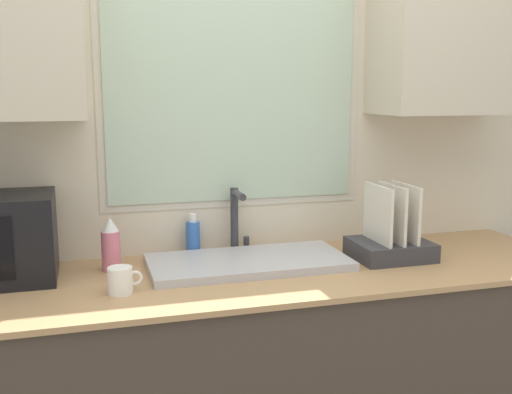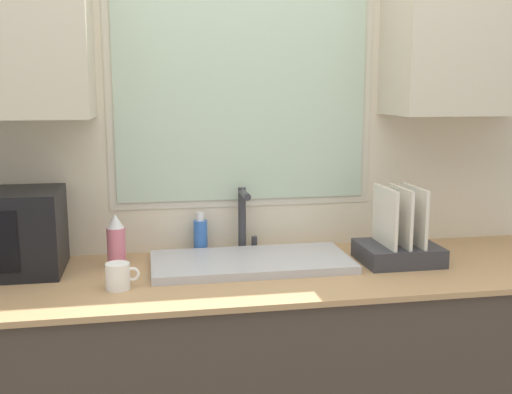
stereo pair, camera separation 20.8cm
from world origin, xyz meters
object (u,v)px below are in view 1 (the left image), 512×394
object	(u,v)px
spray_bottle	(111,245)
mug_near_sink	(121,280)
soap_bottle	(193,237)
dish_rack	(390,240)
faucet	(236,216)

from	to	relation	value
spray_bottle	mug_near_sink	world-z (taller)	spray_bottle
soap_bottle	spray_bottle	bearing A→B (deg)	-158.66
dish_rack	spray_bottle	world-z (taller)	dish_rack
dish_rack	spray_bottle	size ratio (longest dim) A/B	1.47
dish_rack	spray_bottle	distance (m)	1.06
dish_rack	faucet	bearing A→B (deg)	156.54
dish_rack	mug_near_sink	size ratio (longest dim) A/B	2.60
faucet	soap_bottle	world-z (taller)	faucet
soap_bottle	mug_near_sink	bearing A→B (deg)	-128.02
dish_rack	soap_bottle	size ratio (longest dim) A/B	1.74
faucet	soap_bottle	distance (m)	0.19
dish_rack	spray_bottle	bearing A→B (deg)	172.56
faucet	spray_bottle	xyz separation A→B (m)	(-0.50, -0.10, -0.06)
faucet	mug_near_sink	bearing A→B (deg)	-142.33
soap_bottle	faucet	bearing A→B (deg)	-7.33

